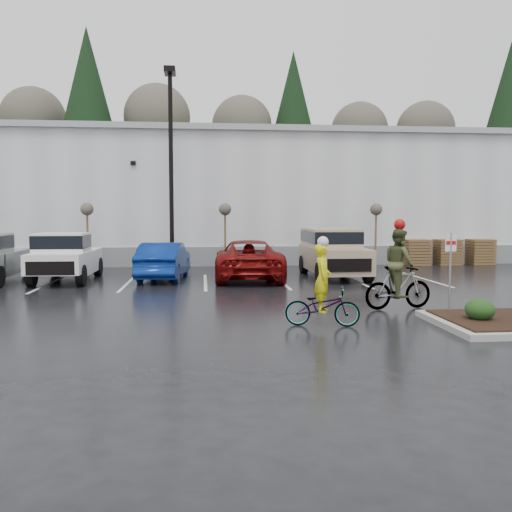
{
  "coord_description": "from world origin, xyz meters",
  "views": [
    {
      "loc": [
        -2.61,
        -13.22,
        2.72
      ],
      "look_at": [
        -0.84,
        4.53,
        1.3
      ],
      "focal_mm": 38.0,
      "sensor_mm": 36.0,
      "label": 1
    }
  ],
  "objects": [
    {
      "name": "car_blue",
      "position": [
        -4.18,
        9.25,
        0.76
      ],
      "size": [
        2.06,
        4.76,
        1.52
      ],
      "primitive_type": "imported",
      "rotation": [
        0.0,
        0.0,
        3.04
      ],
      "color": "navy",
      "rests_on": "ground"
    },
    {
      "name": "pallet_stack_a",
      "position": [
        8.5,
        14.0,
        0.68
      ],
      "size": [
        1.2,
        1.2,
        1.35
      ],
      "primitive_type": "cube",
      "color": "brown",
      "rests_on": "ground"
    },
    {
      "name": "suv_tan",
      "position": [
        2.92,
        9.17,
        1.03
      ],
      "size": [
        2.2,
        5.1,
        2.06
      ],
      "primitive_type": null,
      "color": "tan",
      "rests_on": "ground"
    },
    {
      "name": "cyclist_olive",
      "position": [
        2.91,
        1.5,
        0.92
      ],
      "size": [
        2.03,
        1.01,
        2.56
      ],
      "rotation": [
        0.0,
        0.0,
        1.73
      ],
      "color": "#3F3F44",
      "rests_on": "ground"
    },
    {
      "name": "pallet_stack_b",
      "position": [
        10.2,
        14.0,
        0.68
      ],
      "size": [
        1.2,
        1.2,
        1.35
      ],
      "primitive_type": "cube",
      "color": "brown",
      "rests_on": "ground"
    },
    {
      "name": "pallet_stack_c",
      "position": [
        12.0,
        14.0,
        0.68
      ],
      "size": [
        1.2,
        1.2,
        1.35
      ],
      "primitive_type": "cube",
      "color": "brown",
      "rests_on": "ground"
    },
    {
      "name": "sapling_east",
      "position": [
        6.0,
        13.0,
        2.73
      ],
      "size": [
        0.6,
        0.6,
        3.2
      ],
      "color": "brown",
      "rests_on": "ground"
    },
    {
      "name": "lamppost",
      "position": [
        -4.0,
        12.0,
        5.69
      ],
      "size": [
        0.5,
        1.0,
        9.22
      ],
      "color": "black",
      "rests_on": "ground"
    },
    {
      "name": "wooded_ridge",
      "position": [
        0.0,
        45.0,
        3.0
      ],
      "size": [
        80.0,
        25.0,
        6.0
      ],
      "primitive_type": "cube",
      "color": "#213817",
      "rests_on": "ground"
    },
    {
      "name": "cyclist_hivis",
      "position": [
        0.25,
        -0.56,
        0.68
      ],
      "size": [
        1.88,
        1.0,
        2.17
      ],
      "rotation": [
        0.0,
        0.0,
        1.35
      ],
      "color": "#3F3F44",
      "rests_on": "ground"
    },
    {
      "name": "warehouse",
      "position": [
        0.0,
        21.99,
        3.65
      ],
      "size": [
        60.5,
        15.5,
        7.2
      ],
      "color": "silver",
      "rests_on": "ground"
    },
    {
      "name": "sapling_west",
      "position": [
        -8.0,
        13.0,
        2.73
      ],
      "size": [
        0.6,
        0.6,
        3.2
      ],
      "color": "brown",
      "rests_on": "ground"
    },
    {
      "name": "pickup_white",
      "position": [
        -8.01,
        9.17,
        0.98
      ],
      "size": [
        2.1,
        5.2,
        1.96
      ],
      "primitive_type": null,
      "color": "white",
      "rests_on": "ground"
    },
    {
      "name": "shrub_a",
      "position": [
        4.0,
        -1.0,
        0.41
      ],
      "size": [
        0.7,
        0.7,
        0.52
      ],
      "primitive_type": "ellipsoid",
      "color": "black",
      "rests_on": "curb_island"
    },
    {
      "name": "car_red",
      "position": [
        -0.71,
        9.02,
        0.81
      ],
      "size": [
        2.92,
        5.92,
        1.61
      ],
      "primitive_type": "imported",
      "rotation": [
        0.0,
        0.0,
        3.1
      ],
      "color": "maroon",
      "rests_on": "ground"
    },
    {
      "name": "ground",
      "position": [
        0.0,
        0.0,
        0.0
      ],
      "size": [
        120.0,
        120.0,
        0.0
      ],
      "primitive_type": "plane",
      "color": "black",
      "rests_on": "ground"
    },
    {
      "name": "sapling_mid",
      "position": [
        -1.5,
        13.0,
        2.73
      ],
      "size": [
        0.6,
        0.6,
        3.2
      ],
      "color": "brown",
      "rests_on": "ground"
    },
    {
      "name": "fire_lane_sign",
      "position": [
        3.8,
        0.2,
        1.41
      ],
      "size": [
        0.3,
        0.05,
        2.2
      ],
      "color": "gray",
      "rests_on": "ground"
    }
  ]
}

